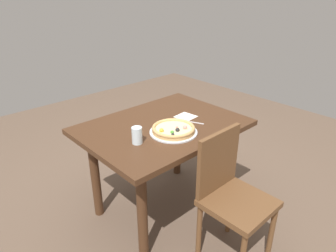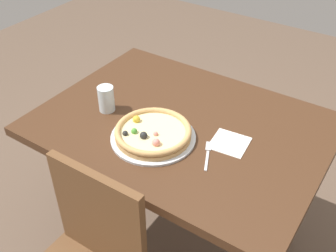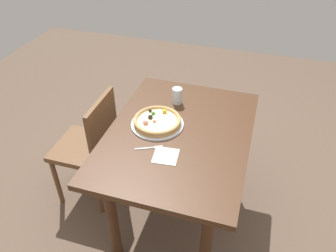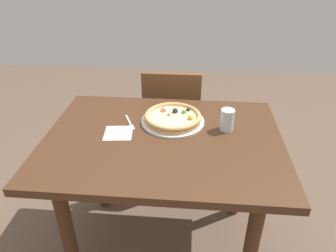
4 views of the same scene
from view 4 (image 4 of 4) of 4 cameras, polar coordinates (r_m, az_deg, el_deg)
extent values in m
plane|color=brown|center=(2.09, -0.75, -19.97)|extent=(6.00, 6.00, 0.00)
cube|color=#472B19|center=(1.59, -0.93, -2.61)|extent=(1.18, 0.88, 0.04)
cylinder|color=#472B19|center=(2.07, 12.53, -7.61)|extent=(0.07, 0.07, 0.73)
cylinder|color=#472B19|center=(2.13, -12.12, -6.31)|extent=(0.07, 0.07, 0.73)
cylinder|color=#472B19|center=(1.65, 14.71, -20.23)|extent=(0.07, 0.07, 0.73)
cylinder|color=#472B19|center=(1.73, -17.59, -17.91)|extent=(0.07, 0.07, 0.73)
cylinder|color=brown|center=(2.64, -2.57, -1.56)|extent=(0.04, 0.04, 0.44)
cylinder|color=brown|center=(2.62, 4.84, -1.87)|extent=(0.04, 0.04, 0.44)
cylinder|color=brown|center=(2.36, -3.56, -5.93)|extent=(0.04, 0.04, 0.44)
cylinder|color=brown|center=(2.34, 4.78, -6.32)|extent=(0.04, 0.04, 0.44)
cube|color=brown|center=(2.35, 0.92, 1.00)|extent=(0.40, 0.40, 0.04)
cube|color=brown|center=(2.08, 0.63, 4.01)|extent=(0.38, 0.03, 0.42)
cylinder|color=silver|center=(1.71, 0.86, 0.85)|extent=(0.34, 0.34, 0.01)
cylinder|color=tan|center=(1.70, 0.86, 1.26)|extent=(0.30, 0.30, 0.02)
cylinder|color=beige|center=(1.70, 0.87, 1.61)|extent=(0.27, 0.27, 0.01)
torus|color=tan|center=(1.69, 0.87, 1.82)|extent=(0.30, 0.30, 0.02)
sphere|color=#262626|center=(1.73, 1.30, 2.74)|extent=(0.03, 0.03, 0.03)
sphere|color=gold|center=(1.67, 4.10, 1.52)|extent=(0.03, 0.03, 0.03)
sphere|color=#262626|center=(1.75, 3.62, 2.96)|extent=(0.02, 0.02, 0.02)
sphere|color=#E58C7F|center=(1.70, 0.21, 2.09)|extent=(0.02, 0.02, 0.02)
sphere|color=#E58C7F|center=(1.74, -0.79, 2.98)|extent=(0.03, 0.03, 0.03)
sphere|color=#4C9E38|center=(1.73, 2.89, 2.57)|extent=(0.02, 0.02, 0.02)
cube|color=silver|center=(1.74, -7.14, 1.11)|extent=(0.05, 0.10, 0.00)
cube|color=silver|center=(1.67, -6.49, -0.24)|extent=(0.04, 0.05, 0.00)
cylinder|color=silver|center=(1.64, 10.58, 1.10)|extent=(0.07, 0.07, 0.11)
cube|color=white|center=(1.63, -8.91, -1.27)|extent=(0.15, 0.15, 0.00)
camera|label=1|loc=(3.14, 32.73, 28.51)|focal=32.91mm
camera|label=2|loc=(2.63, -16.32, 32.93)|focal=43.08mm
camera|label=3|loc=(1.98, -66.75, 27.71)|focal=35.49mm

